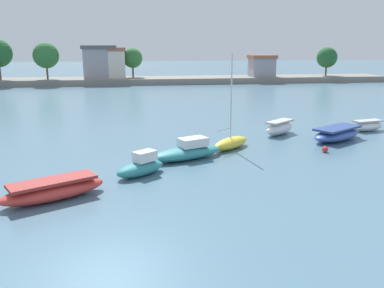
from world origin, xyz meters
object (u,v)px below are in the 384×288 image
Objects in this scene: moored_boat_1 at (53,190)px; moored_boat_4 at (231,142)px; moored_boat_3 at (187,152)px; moored_boat_6 at (337,134)px; mooring_buoy_1 at (325,149)px; moored_boat_2 at (141,167)px; moored_boat_5 at (279,128)px; moored_boat_7 at (367,126)px.

moored_boat_4 is (11.20, 8.55, -0.01)m from moored_boat_1.
moored_boat_6 is (12.77, 3.64, 0.01)m from moored_boat_3.
moored_boat_3 reaches higher than mooring_buoy_1.
mooring_buoy_1 is (13.21, 3.25, -0.29)m from moored_boat_2.
moored_boat_5 is at bearing 113.05° from moored_boat_6.
moored_boat_1 is at bearing 176.25° from moored_boat_4.
moored_boat_2 is 0.98× the size of moored_boat_7.
moored_boat_3 is 18.52m from moored_boat_7.
moored_boat_2 is at bearing 8.36° from moored_boat_1.
moored_boat_4 is 1.86× the size of moored_boat_5.
mooring_buoy_1 is at bearing -58.85° from moored_boat_4.
moored_boat_2 reaches higher than moored_boat_5.
moored_boat_2 is (4.42, 3.25, 0.02)m from moored_boat_1.
moored_boat_2 is at bearing 171.90° from moored_boat_6.
moored_boat_5 is (12.13, 9.46, 0.08)m from moored_boat_2.
moored_boat_2 is 0.92× the size of moored_boat_5.
mooring_buoy_1 is at bearing -23.55° from moored_boat_2.
moored_boat_3 is at bearing 6.20° from moored_boat_2.
moored_boat_7 is at bearing 41.56° from mooring_buoy_1.
moored_boat_4 is at bearing 157.67° from moored_boat_6.
moored_boat_3 is at bearing 177.52° from moored_boat_5.
mooring_buoy_1 is (10.03, 0.22, -0.29)m from moored_boat_3.
moored_boat_2 is 7.82× the size of mooring_buoy_1.
moored_boat_1 is 5.49m from moored_boat_2.
moored_boat_1 reaches higher than mooring_buoy_1.
moored_boat_7 is at bearing -23.39° from moored_boat_4.
moored_boat_4 reaches higher than moored_boat_7.
mooring_buoy_1 is (17.64, 6.49, -0.27)m from moored_boat_1.
moored_boat_2 is at bearing 179.75° from moored_boat_5.
moored_boat_2 is at bearing -166.19° from mooring_buoy_1.
moored_boat_6 is (3.82, -2.79, -0.07)m from moored_boat_5.
moored_boat_6 is (9.17, 1.37, 0.04)m from moored_boat_4.
moored_boat_2 reaches higher than mooring_buoy_1.
mooring_buoy_1 is at bearing -22.08° from moored_boat_3.
moored_boat_1 is 1.55× the size of moored_boat_7.
moored_boat_6 is (20.37, 9.92, 0.03)m from moored_boat_1.
moored_boat_1 is at bearing 179.31° from moored_boat_5.
moored_boat_7 is at bearing -2.29° from moored_boat_3.
moored_boat_3 is at bearing 171.26° from moored_boat_4.
moored_boat_3 is (7.61, 6.27, 0.02)m from moored_boat_1.
moored_boat_7 is 7.97× the size of mooring_buoy_1.
moored_boat_5 is at bearing 0.60° from moored_boat_2.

